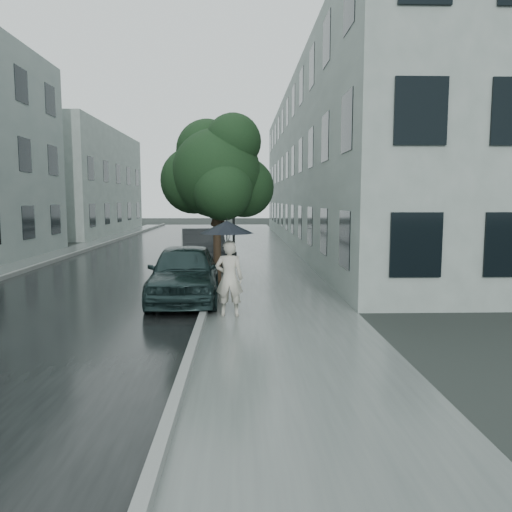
{
  "coord_description": "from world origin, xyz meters",
  "views": [
    {
      "loc": [
        -0.73,
        -9.8,
        2.65
      ],
      "look_at": [
        -0.36,
        1.97,
        1.3
      ],
      "focal_mm": 35.0,
      "sensor_mm": 36.0,
      "label": 1
    }
  ],
  "objects_px": {
    "pedestrian": "(229,278)",
    "street_tree": "(217,172)",
    "lamp_post": "(231,187)",
    "car_near": "(184,272)",
    "car_far": "(203,248)"
  },
  "relations": [
    {
      "from": "pedestrian",
      "to": "street_tree",
      "type": "xyz_separation_m",
      "value": [
        -0.46,
        4.29,
        2.59
      ]
    },
    {
      "from": "pedestrian",
      "to": "lamp_post",
      "type": "height_order",
      "value": "lamp_post"
    },
    {
      "from": "car_near",
      "to": "car_far",
      "type": "relative_size",
      "value": 0.96
    },
    {
      "from": "car_near",
      "to": "car_far",
      "type": "distance_m",
      "value": 6.45
    },
    {
      "from": "street_tree",
      "to": "car_far",
      "type": "height_order",
      "value": "street_tree"
    },
    {
      "from": "pedestrian",
      "to": "car_near",
      "type": "relative_size",
      "value": 0.4
    },
    {
      "from": "pedestrian",
      "to": "car_near",
      "type": "distance_m",
      "value": 2.19
    },
    {
      "from": "car_near",
      "to": "pedestrian",
      "type": "bearing_deg",
      "value": -58.56
    },
    {
      "from": "car_near",
      "to": "street_tree",
      "type": "bearing_deg",
      "value": 70.95
    },
    {
      "from": "pedestrian",
      "to": "car_far",
      "type": "distance_m",
      "value": 8.37
    },
    {
      "from": "street_tree",
      "to": "car_far",
      "type": "distance_m",
      "value": 4.88
    },
    {
      "from": "street_tree",
      "to": "lamp_post",
      "type": "distance_m",
      "value": 7.84
    },
    {
      "from": "lamp_post",
      "to": "car_near",
      "type": "bearing_deg",
      "value": -79.29
    },
    {
      "from": "street_tree",
      "to": "pedestrian",
      "type": "bearing_deg",
      "value": -83.87
    },
    {
      "from": "lamp_post",
      "to": "car_far",
      "type": "height_order",
      "value": "lamp_post"
    }
  ]
}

